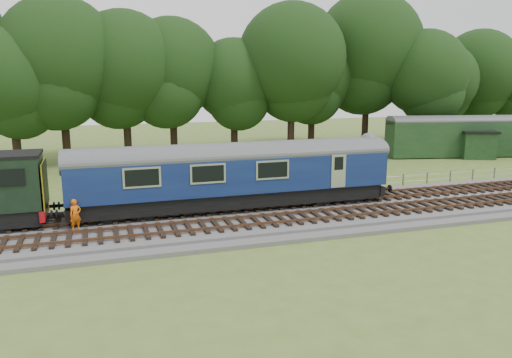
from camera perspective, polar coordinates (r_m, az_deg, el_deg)
name	(u,v)px	position (r m, az deg, el deg)	size (l,w,h in m)	color
ground	(328,213)	(29.21, 8.28, -3.89)	(120.00, 120.00, 0.00)	#536B27
ballast	(329,210)	(29.17, 8.29, -3.56)	(70.00, 7.00, 0.35)	#4C4C4F
track_north	(318,201)	(30.33, 7.14, -2.47)	(67.20, 2.40, 0.21)	black
track_south	(342,213)	(27.73, 9.75, -3.90)	(67.20, 2.40, 0.21)	black
fence	(299,196)	(33.18, 4.88, -1.93)	(64.00, 0.12, 1.00)	#6B6054
tree_line	(231,156)	(49.47, -2.92, 2.61)	(70.00, 8.00, 18.00)	black
dmu_railcar	(234,170)	(28.08, -2.51, 1.05)	(18.05, 2.86, 3.88)	black
worker	(75,215)	(25.90, -19.93, -3.89)	(0.58, 0.38, 1.58)	orange
parked_coach	(466,134)	(53.27, 22.85, 4.77)	(15.70, 5.87, 3.96)	#173317
shed	(476,144)	(52.92, 23.84, 3.71)	(4.28, 4.28, 2.68)	#173317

